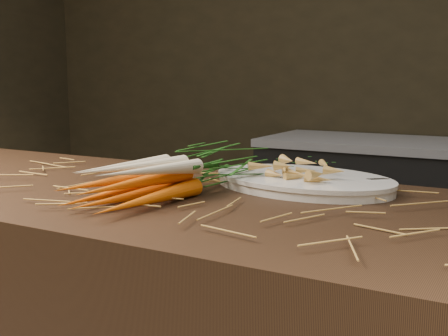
# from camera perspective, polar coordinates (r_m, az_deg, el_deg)

# --- Properties ---
(back_counter) EXTENTS (1.82, 0.62, 0.84)m
(back_counter) POSITION_cam_1_polar(r_m,az_deg,el_deg) (2.98, 21.40, -5.65)
(back_counter) COLOR black
(back_counter) RESTS_ON ground
(straw_bedding) EXTENTS (1.40, 0.60, 0.02)m
(straw_bedding) POSITION_cam_1_polar(r_m,az_deg,el_deg) (1.22, -4.88, -2.21)
(straw_bedding) COLOR olive
(straw_bedding) RESTS_ON main_counter
(root_veg_bunch) EXTENTS (0.23, 0.56, 0.10)m
(root_veg_bunch) POSITION_cam_1_polar(r_m,az_deg,el_deg) (1.22, -3.98, -0.32)
(root_veg_bunch) COLOR #E94F00
(root_veg_bunch) RESTS_ON main_counter
(serving_platter) EXTENTS (0.47, 0.36, 0.02)m
(serving_platter) POSITION_cam_1_polar(r_m,az_deg,el_deg) (1.30, 7.96, -1.48)
(serving_platter) COLOR white
(serving_platter) RESTS_ON main_counter
(roasted_veg_heap) EXTENTS (0.23, 0.19, 0.05)m
(roasted_veg_heap) POSITION_cam_1_polar(r_m,az_deg,el_deg) (1.29, 8.00, 0.07)
(roasted_veg_heap) COLOR #B98D3D
(roasted_veg_heap) RESTS_ON serving_platter
(serving_fork) EXTENTS (0.13, 0.12, 0.00)m
(serving_fork) POSITION_cam_1_polar(r_m,az_deg,el_deg) (1.21, 13.75, -1.81)
(serving_fork) COLOR silver
(serving_fork) RESTS_ON serving_platter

